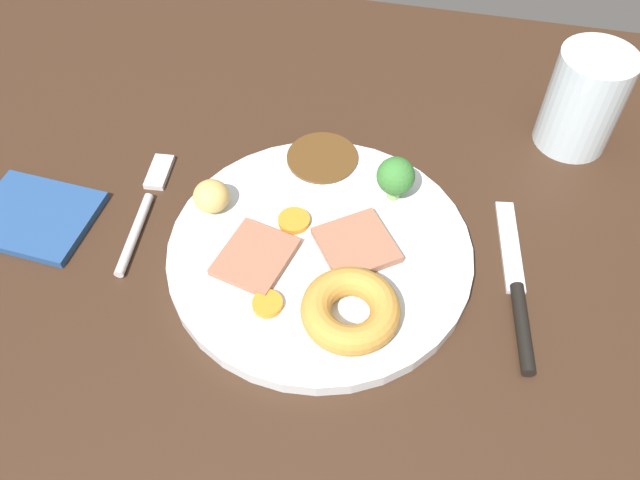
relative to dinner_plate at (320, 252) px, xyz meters
The scene contains 14 objects.
dining_table 2.71cm from the dinner_plate, 143.90° to the left, with size 120.00×84.00×3.60cm, color #382316.
dinner_plate is the anchor object (origin of this frame).
gravy_pool 11.29cm from the dinner_plate, 101.18° to the left, with size 7.21×7.21×0.30cm, color #563819.
meat_slice_main 3.52cm from the dinner_plate, 17.24° to the left, with size 6.24×6.33×0.80cm, color #9E664C.
meat_slice_under 5.99cm from the dinner_plate, 153.70° to the right, with size 6.69×5.77×0.80cm, color #9E664C.
yorkshire_pudding 8.14cm from the dinner_plate, 59.20° to the right, with size 8.24×8.24×2.53cm, color #C68938.
roast_potato_left 11.42cm from the dinner_plate, 166.89° to the left, with size 3.40×3.45×2.92cm, color #D8B260.
carrot_coin_front 3.86cm from the dinner_plate, 142.80° to the left, with size 2.97×2.97×0.57cm, color orange.
carrot_coin_back 7.75cm from the dinner_plate, 112.63° to the right, with size 2.60×2.60×0.61cm, color orange.
broccoli_floret 9.95cm from the dinner_plate, 53.72° to the left, with size 3.62×3.62×4.57cm.
fork 17.87cm from the dinner_plate, behind, with size 2.82×15.32×0.90cm.
knife 17.81cm from the dinner_plate, ahead, with size 4.08×18.52×1.20cm.
water_glass 31.09cm from the dinner_plate, 42.83° to the left, with size 7.54×7.54×10.63cm, color silver.
folded_napkin 27.68cm from the dinner_plate, behind, with size 11.00×9.00×0.80cm, color navy.
Camera 1 is at (8.52, -35.56, 51.48)cm, focal length 36.51 mm.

